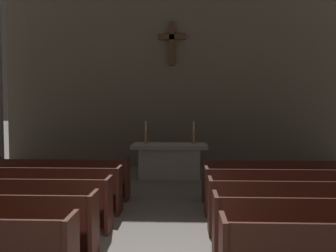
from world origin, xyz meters
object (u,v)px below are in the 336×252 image
object	(u,v)px
pew_right_row_2	(326,228)
pew_right_row_3	(302,207)
altar	(170,160)
candlestick_left	(146,136)
pew_right_row_5	(272,180)
candlestick_right	(194,137)
pew_left_row_4	(44,189)
pew_right_row_4	(285,192)
pew_left_row_3	(21,204)
pew_left_row_5	(61,179)

from	to	relation	value
pew_right_row_2	pew_right_row_3	distance (m)	1.11
altar	candlestick_left	world-z (taller)	candlestick_left
pew_right_row_5	candlestick_right	distance (m)	3.21
pew_left_row_4	pew_right_row_2	world-z (taller)	same
pew_right_row_4	pew_left_row_3	bearing A→B (deg)	-166.96
pew_left_row_4	pew_left_row_5	world-z (taller)	same
pew_right_row_4	candlestick_right	world-z (taller)	candlestick_right
pew_left_row_3	candlestick_right	distance (m)	5.80
pew_left_row_5	pew_right_row_5	world-z (taller)	same
pew_left_row_3	altar	bearing A→B (deg)	63.64
pew_left_row_5	candlestick_right	xyz separation A→B (m)	(3.10, 2.62, 0.74)
pew_left_row_5	pew_right_row_2	distance (m)	5.85
pew_right_row_4	candlestick_left	xyz separation A→B (m)	(-3.10, 3.73, 0.74)
pew_right_row_3	candlestick_left	distance (m)	5.80
candlestick_right	pew_right_row_5	bearing A→B (deg)	-57.01
pew_left_row_5	pew_right_row_5	xyz separation A→B (m)	(4.80, 0.00, 0.00)
pew_right_row_2	pew_right_row_5	bearing A→B (deg)	90.00
candlestick_right	candlestick_left	bearing A→B (deg)	180.00
altar	pew_right_row_4	bearing A→B (deg)	-57.25
pew_right_row_3	pew_left_row_3	bearing A→B (deg)	180.00
pew_left_row_4	candlestick_right	distance (m)	4.91
altar	candlestick_right	size ratio (longest dim) A/B	3.31
pew_left_row_3	pew_left_row_4	xyz separation A→B (m)	(0.00, 1.11, 0.00)
pew_left_row_3	pew_right_row_5	size ratio (longest dim) A/B	1.00
pew_right_row_2	altar	xyz separation A→B (m)	(-2.40, 5.96, 0.06)
pew_right_row_5	candlestick_right	bearing A→B (deg)	122.99
pew_right_row_4	candlestick_left	distance (m)	4.91
pew_left_row_3	altar	world-z (taller)	altar
pew_left_row_4	pew_right_row_2	bearing A→B (deg)	-24.85
pew_left_row_5	candlestick_right	world-z (taller)	candlestick_right
pew_left_row_3	pew_left_row_4	bearing A→B (deg)	90.00
pew_left_row_5	pew_right_row_3	size ratio (longest dim) A/B	1.00
pew_right_row_3	candlestick_right	bearing A→B (deg)	109.35
pew_left_row_3	pew_right_row_3	bearing A→B (deg)	0.00
pew_left_row_3	pew_left_row_5	xyz separation A→B (m)	(0.00, 2.22, 0.00)
candlestick_left	altar	bearing A→B (deg)	-0.00
pew_right_row_2	candlestick_left	distance (m)	6.76
pew_left_row_5	pew_right_row_2	size ratio (longest dim) A/B	1.00
pew_left_row_5	pew_right_row_2	world-z (taller)	same
candlestick_left	pew_right_row_3	bearing A→B (deg)	-57.38
pew_right_row_2	altar	distance (m)	6.42
altar	pew_right_row_3	bearing A→B (deg)	-63.64
pew_left_row_5	pew_right_row_4	world-z (taller)	same
pew_right_row_5	altar	size ratio (longest dim) A/B	1.42
pew_right_row_3	candlestick_right	size ratio (longest dim) A/B	4.70
pew_right_row_2	pew_left_row_4	bearing A→B (deg)	155.15
pew_left_row_4	candlestick_right	world-z (taller)	candlestick_right
pew_left_row_3	pew_right_row_5	bearing A→B (deg)	24.85
pew_right_row_2	altar	bearing A→B (deg)	111.95
pew_left_row_4	altar	distance (m)	4.44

